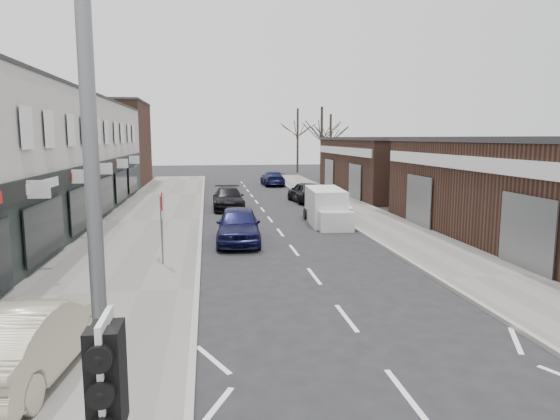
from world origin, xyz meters
name	(u,v)px	position (x,y,z in m)	size (l,w,h in m)	color
pavement_left	(150,221)	(-6.75, 22.00, 0.06)	(5.50, 64.00, 0.12)	slate
pavement_right	(366,216)	(5.75, 22.00, 0.06)	(3.50, 64.00, 0.12)	slate
brick_block_far	(104,144)	(-13.50, 45.00, 4.00)	(8.00, 10.00, 8.00)	#462C1E
right_unit_far	(399,167)	(12.50, 34.00, 2.25)	(10.00, 16.00, 4.50)	#3C241B
tree_far_a	(321,180)	(9.00, 48.00, 0.00)	(3.60, 3.60, 8.00)	#382D26
tree_far_b	(330,176)	(11.50, 54.00, 0.00)	(3.60, 3.60, 7.50)	#382D26
tree_far_c	(297,173)	(8.50, 60.00, 0.00)	(3.60, 3.60, 8.50)	#382D26
traffic_light	(109,407)	(-4.40, -2.02, 2.41)	(0.28, 0.60, 3.10)	slate
street_lamp	(108,144)	(-4.53, -0.80, 4.62)	(2.23, 0.22, 8.00)	slate
warning_sign	(162,207)	(-5.16, 12.00, 2.20)	(0.12, 0.80, 2.70)	slate
white_van	(326,207)	(2.84, 20.12, 0.91)	(2.05, 5.07, 1.93)	silver
sedan_on_pavement	(26,339)	(-7.03, 3.55, 0.87)	(1.58, 4.54, 1.50)	#B8AD93
parked_car_left_a	(238,225)	(-2.20, 15.84, 0.80)	(1.90, 4.72, 1.61)	#13153D
parked_car_left_b	(228,198)	(-2.20, 26.53, 0.71)	(2.00, 4.92, 1.43)	black
parked_car_right_a	(331,208)	(3.46, 21.45, 0.65)	(1.39, 3.97, 1.31)	white
parked_car_right_b	(305,192)	(3.50, 29.22, 0.77)	(1.81, 4.51, 1.54)	black
parked_car_right_c	(273,178)	(2.80, 42.35, 0.71)	(1.98, 4.87, 1.41)	#141740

